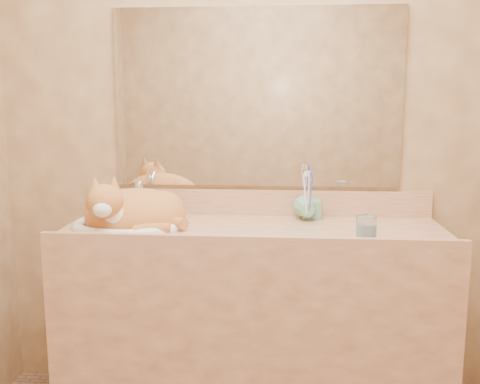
# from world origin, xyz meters

# --- Properties ---
(wall_back) EXTENTS (2.40, 0.02, 2.50)m
(wall_back) POSITION_xyz_m (0.00, 1.00, 1.25)
(wall_back) COLOR olive
(wall_back) RESTS_ON ground
(wall_front) EXTENTS (2.40, 0.02, 2.50)m
(wall_front) POSITION_xyz_m (0.00, -1.00, 1.25)
(wall_front) COLOR olive
(wall_front) RESTS_ON ground
(vanity_counter) EXTENTS (1.60, 0.55, 0.85)m
(vanity_counter) POSITION_xyz_m (0.00, 0.72, 0.42)
(vanity_counter) COLOR #9F6747
(vanity_counter) RESTS_ON floor
(mirror) EXTENTS (1.30, 0.02, 0.80)m
(mirror) POSITION_xyz_m (0.00, 0.99, 1.39)
(mirror) COLOR white
(mirror) RESTS_ON wall_back
(sink_basin) EXTENTS (0.55, 0.49, 0.15)m
(sink_basin) POSITION_xyz_m (-0.53, 0.70, 0.92)
(sink_basin) COLOR white
(sink_basin) RESTS_ON vanity_counter
(faucet) EXTENTS (0.05, 0.13, 0.18)m
(faucet) POSITION_xyz_m (-0.53, 0.89, 0.94)
(faucet) COLOR silver
(faucet) RESTS_ON vanity_counter
(cat) EXTENTS (0.51, 0.46, 0.23)m
(cat) POSITION_xyz_m (-0.51, 0.70, 0.92)
(cat) COLOR #BC682B
(cat) RESTS_ON sink_basin
(soap_dispenser) EXTENTS (0.08, 0.09, 0.18)m
(soap_dispenser) POSITION_xyz_m (0.25, 0.89, 0.94)
(soap_dispenser) COLOR #6DAF8C
(soap_dispenser) RESTS_ON vanity_counter
(toothbrush_cup) EXTENTS (0.12, 0.12, 0.10)m
(toothbrush_cup) POSITION_xyz_m (0.23, 0.85, 0.90)
(toothbrush_cup) COLOR #6DAF8C
(toothbrush_cup) RESTS_ON vanity_counter
(toothbrushes) EXTENTS (0.04, 0.04, 0.23)m
(toothbrushes) POSITION_xyz_m (0.23, 0.85, 0.99)
(toothbrushes) COLOR white
(toothbrushes) RESTS_ON toothbrush_cup
(saucer) EXTENTS (0.12, 0.12, 0.01)m
(saucer) POSITION_xyz_m (0.44, 0.53, 0.85)
(saucer) COLOR white
(saucer) RESTS_ON vanity_counter
(water_glass) EXTENTS (0.08, 0.08, 0.09)m
(water_glass) POSITION_xyz_m (0.44, 0.53, 0.91)
(water_glass) COLOR white
(water_glass) RESTS_ON saucer
(lotion_bottle) EXTENTS (0.05, 0.05, 0.12)m
(lotion_bottle) POSITION_xyz_m (-0.68, 0.89, 0.91)
(lotion_bottle) COLOR white
(lotion_bottle) RESTS_ON vanity_counter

